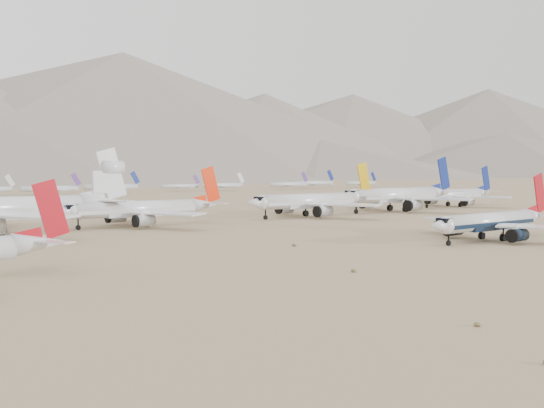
# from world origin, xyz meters

# --- Properties ---
(ground) EXTENTS (7000.00, 7000.00, 0.00)m
(ground) POSITION_xyz_m (0.00, 0.00, 0.00)
(ground) COLOR #836B4C
(ground) RESTS_ON ground
(main_airliner) EXTENTS (41.64, 40.67, 14.70)m
(main_airliner) POSITION_xyz_m (10.89, -4.31, 4.04)
(main_airliner) COLOR silver
(main_airliner) RESTS_ON ground
(row2_navy_widebody) EXTENTS (59.63, 58.31, 21.21)m
(row2_navy_widebody) POSITION_xyz_m (72.15, 72.43, 5.92)
(row2_navy_widebody) COLOR silver
(row2_navy_widebody) RESTS_ON ground
(row2_gold_tail) EXTENTS (51.81, 50.67, 18.45)m
(row2_gold_tail) POSITION_xyz_m (27.38, 71.51, 5.16)
(row2_gold_tail) COLOR silver
(row2_gold_tail) RESTS_ON ground
(row2_orange_tail) EXTENTS (46.66, 45.65, 16.65)m
(row2_orange_tail) POSITION_xyz_m (-33.07, 74.55, 4.67)
(row2_orange_tail) COLOR silver
(row2_orange_tail) RESTS_ON ground
(row2_white_trijet) EXTENTS (60.52, 59.15, 21.45)m
(row2_white_trijet) POSITION_xyz_m (-68.71, 76.96, 6.21)
(row2_white_trijet) COLOR silver
(row2_white_trijet) RESTS_ON ground
(row2_blue_far) EXTENTS (50.22, 49.10, 17.85)m
(row2_blue_far) POSITION_xyz_m (116.84, 78.36, 4.97)
(row2_blue_far) COLOR silver
(row2_blue_far) RESTS_ON ground
(distant_storage_row) EXTENTS (629.15, 62.84, 15.29)m
(distant_storage_row) POSITION_xyz_m (29.99, 330.50, 4.40)
(distant_storage_row) COLOR silver
(distant_storage_row) RESTS_ON ground
(foothills) EXTENTS (4637.50, 1395.00, 155.00)m
(foothills) POSITION_xyz_m (526.68, 1100.00, 67.15)
(foothills) COLOR slate
(foothills) RESTS_ON ground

